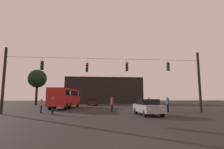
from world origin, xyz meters
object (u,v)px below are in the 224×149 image
at_px(city_bus, 66,96).
at_px(car_far_left, 93,102).
at_px(pedestrian_near_bus, 53,105).
at_px(car_near_right, 148,107).
at_px(pedestrian_crossing_center, 149,103).
at_px(pedestrian_crossing_right, 112,103).
at_px(tree_left_silhouette, 37,79).
at_px(pedestrian_crossing_left, 168,103).
at_px(pedestrian_trailing, 41,105).

distance_m(city_bus, car_far_left, 10.34).
bearing_deg(pedestrian_near_bus, car_near_right, -9.56).
distance_m(city_bus, pedestrian_crossing_center, 13.45).
bearing_deg(car_near_right, pedestrian_crossing_center, 71.43).
bearing_deg(city_bus, pedestrian_crossing_center, -32.25).
height_order(pedestrian_crossing_right, tree_left_silhouette, tree_left_silhouette).
xyz_separation_m(car_far_left, pedestrian_crossing_right, (2.46, -17.53, 0.19)).
distance_m(pedestrian_crossing_center, pedestrian_crossing_right, 4.85).
xyz_separation_m(pedestrian_crossing_center, pedestrian_near_bus, (-10.94, -3.63, -0.00)).
bearing_deg(car_far_left, car_near_right, -75.88).
bearing_deg(pedestrian_crossing_right, tree_left_silhouette, 125.52).
bearing_deg(city_bus, pedestrian_crossing_left, -33.38).
height_order(city_bus, pedestrian_near_bus, city_bus).
xyz_separation_m(pedestrian_crossing_right, pedestrian_near_bus, (-6.19, -2.68, -0.03)).
distance_m(pedestrian_crossing_left, tree_left_silhouette, 32.04).
bearing_deg(pedestrian_crossing_left, city_bus, 146.62).
bearing_deg(pedestrian_crossing_left, pedestrian_near_bus, -170.55).
height_order(pedestrian_crossing_center, pedestrian_trailing, pedestrian_crossing_center).
distance_m(pedestrian_crossing_right, pedestrian_near_bus, 6.74).
height_order(car_far_left, pedestrian_crossing_center, pedestrian_crossing_center).
distance_m(city_bus, tree_left_silhouette, 17.07).
relative_size(pedestrian_crossing_right, pedestrian_near_bus, 1.03).
distance_m(pedestrian_crossing_right, pedestrian_trailing, 7.89).
xyz_separation_m(city_bus, pedestrian_near_bus, (0.41, -10.79, -0.91)).
xyz_separation_m(pedestrian_near_bus, tree_left_silhouette, (-9.47, 24.62, 5.16)).
bearing_deg(pedestrian_crossing_center, city_bus, 147.75).
bearing_deg(tree_left_silhouette, pedestrian_crossing_left, -45.35).
xyz_separation_m(city_bus, pedestrian_crossing_left, (13.16, -8.67, -0.86)).
bearing_deg(city_bus, car_far_left, 66.29).
distance_m(car_far_left, tree_left_silhouette, 14.90).
height_order(pedestrian_near_bus, tree_left_silhouette, tree_left_silhouette).
distance_m(pedestrian_crossing_center, pedestrian_trailing, 12.72).
xyz_separation_m(car_far_left, pedestrian_crossing_left, (9.02, -18.09, 0.21)).
relative_size(car_near_right, pedestrian_near_bus, 2.60).
relative_size(city_bus, car_far_left, 2.51).
xyz_separation_m(pedestrian_crossing_center, pedestrian_crossing_right, (-4.76, -0.95, 0.03)).
bearing_deg(car_near_right, pedestrian_trailing, 161.87).
relative_size(pedestrian_crossing_center, pedestrian_trailing, 1.09).
distance_m(pedestrian_crossing_center, tree_left_silhouette, 29.73).
bearing_deg(pedestrian_near_bus, pedestrian_crossing_right, 23.42).
distance_m(city_bus, pedestrian_trailing, 8.93).
distance_m(car_near_right, pedestrian_trailing, 11.44).
relative_size(pedestrian_crossing_center, pedestrian_crossing_right, 0.97).
bearing_deg(pedestrian_trailing, pedestrian_near_bus, -50.28).
bearing_deg(pedestrian_crossing_right, pedestrian_crossing_left, -4.85).
bearing_deg(pedestrian_crossing_center, tree_left_silhouette, 134.21).
height_order(pedestrian_crossing_center, pedestrian_crossing_right, pedestrian_crossing_right).
height_order(car_far_left, pedestrian_crossing_left, pedestrian_crossing_left).
distance_m(car_near_right, pedestrian_crossing_left, 5.11).
bearing_deg(pedestrian_crossing_left, pedestrian_trailing, -179.55).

